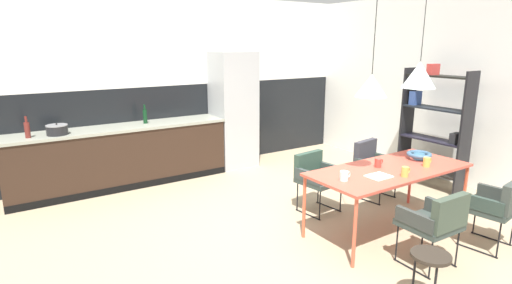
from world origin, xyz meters
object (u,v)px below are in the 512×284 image
refrigerator_column (233,110)px  mug_white_ceramic (405,172)px  bottle_oil_tall (27,129)px  armchair_head_of_table (372,162)px  armchair_corner_seat (316,173)px  mug_tall_blue (344,176)px  mug_wide_latte (427,162)px  side_stool (430,260)px  dining_table (390,172)px  cooking_pot (57,130)px  pendant_lamp_over_table_near (371,85)px  armchair_far_side (498,203)px  mug_glass_clear (378,163)px  bottle_spice_small (145,116)px  open_shelf_unit (433,125)px  fruit_bowl (419,155)px  pendant_lamp_over_table_far (419,75)px  open_book (379,176)px  armchair_facing_counter (437,219)px

refrigerator_column → mug_white_ceramic: (0.08, -3.48, -0.19)m
bottle_oil_tall → refrigerator_column: bearing=1.8°
mug_white_ceramic → armchair_head_of_table: bearing=54.8°
armchair_corner_seat → mug_tall_blue: 1.05m
mug_wide_latte → side_stool: size_ratio=0.26×
dining_table → armchair_corner_seat: (-0.30, 0.89, -0.21)m
cooking_pot → pendant_lamp_over_table_near: (2.59, -3.08, 0.71)m
cooking_pot → bottle_oil_tall: bearing=178.9°
mug_tall_blue → bottle_oil_tall: bottle_oil_tall is taller
cooking_pot → armchair_corner_seat: bearing=-39.5°
armchair_head_of_table → armchair_far_side: (-0.08, -1.73, 0.01)m
mug_glass_clear → cooking_pot: cooking_pot is taller
mug_tall_blue → pendant_lamp_over_table_near: size_ratio=0.11×
mug_tall_blue → mug_white_ceramic: mug_white_ceramic is taller
bottle_oil_tall → mug_white_ceramic: bearing=-46.4°
armchair_corner_seat → bottle_spice_small: (-1.42, 2.34, 0.54)m
side_stool → pendant_lamp_over_table_near: bearing=67.1°
cooking_pot → open_shelf_unit: size_ratio=0.15×
armchair_head_of_table → mug_tall_blue: (-1.41, -0.85, 0.29)m
fruit_bowl → cooking_pot: bearing=139.5°
open_shelf_unit → bottle_oil_tall: bearing=-115.5°
fruit_bowl → cooking_pot: size_ratio=1.05×
bottle_oil_tall → open_shelf_unit: 5.64m
refrigerator_column → mug_glass_clear: (0.10, -3.10, -0.19)m
fruit_bowl → mug_white_ceramic: size_ratio=2.42×
refrigerator_column → armchair_head_of_table: bearing=-70.2°
refrigerator_column → mug_wide_latte: 3.44m
mug_white_ceramic → open_shelf_unit: (1.88, 0.95, 0.14)m
refrigerator_column → dining_table: size_ratio=1.03×
dining_table → armchair_corner_seat: size_ratio=2.57×
armchair_head_of_table → cooking_pot: (-3.65, 2.27, 0.48)m
mug_white_ceramic → cooking_pot: bearing=130.4°
armchair_corner_seat → open_shelf_unit: (2.08, -0.22, 0.44)m
bottle_spice_small → pendant_lamp_over_table_far: 3.92m
refrigerator_column → pendant_lamp_over_table_near: size_ratio=1.58×
fruit_bowl → open_shelf_unit: open_shelf_unit is taller
armchair_corner_seat → armchair_head_of_table: bearing=169.3°
mug_white_ceramic → bottle_spice_small: (-1.62, 3.51, 0.23)m
armchair_far_side → open_book: size_ratio=3.12×
armchair_facing_counter → armchair_corner_seat: bearing=92.5°
mug_tall_blue → bottle_spice_small: 3.41m
dining_table → open_book: 0.37m
refrigerator_column → mug_glass_clear: refrigerator_column is taller
open_book → pendant_lamp_over_table_near: size_ratio=0.20×
open_shelf_unit → armchair_far_side: bearing=-36.7°
cooking_pot → bottle_spice_small: bearing=6.5°
mug_wide_latte → side_stool: bearing=-143.2°
mug_tall_blue → bottle_spice_small: size_ratio=0.45×
armchair_facing_counter → open_shelf_unit: size_ratio=0.42×
armchair_corner_seat → fruit_bowl: (0.89, -0.84, 0.31)m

